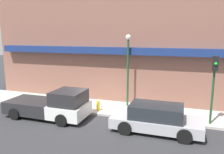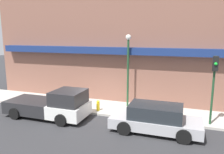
{
  "view_description": "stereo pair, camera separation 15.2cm",
  "coord_description": "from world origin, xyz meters",
  "px_view_note": "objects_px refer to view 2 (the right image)",
  "views": [
    {
      "loc": [
        5.29,
        -12.34,
        5.07
      ],
      "look_at": [
        0.81,
        1.16,
        2.34
      ],
      "focal_mm": 35.0,
      "sensor_mm": 36.0,
      "label": 1
    },
    {
      "loc": [
        5.44,
        -12.29,
        5.07
      ],
      "look_at": [
        0.81,
        1.16,
        2.34
      ],
      "focal_mm": 35.0,
      "sensor_mm": 36.0,
      "label": 2
    }
  ],
  "objects_px": {
    "pickup_truck": "(52,105)",
    "street_lamp": "(128,62)",
    "fire_hydrant": "(98,105)",
    "traffic_light": "(214,78)",
    "parked_car": "(155,119)"
  },
  "relations": [
    {
      "from": "traffic_light",
      "to": "pickup_truck",
      "type": "bearing_deg",
      "value": -170.15
    },
    {
      "from": "traffic_light",
      "to": "parked_car",
      "type": "bearing_deg",
      "value": -150.56
    },
    {
      "from": "pickup_truck",
      "to": "fire_hydrant",
      "type": "height_order",
      "value": "pickup_truck"
    },
    {
      "from": "pickup_truck",
      "to": "street_lamp",
      "type": "relative_size",
      "value": 1.05
    },
    {
      "from": "pickup_truck",
      "to": "street_lamp",
      "type": "xyz_separation_m",
      "value": [
        3.98,
        3.27,
        2.5
      ]
    },
    {
      "from": "street_lamp",
      "to": "traffic_light",
      "type": "height_order",
      "value": "street_lamp"
    },
    {
      "from": "street_lamp",
      "to": "traffic_light",
      "type": "relative_size",
      "value": 1.29
    },
    {
      "from": "parked_car",
      "to": "traffic_light",
      "type": "relative_size",
      "value": 1.23
    },
    {
      "from": "street_lamp",
      "to": "pickup_truck",
      "type": "bearing_deg",
      "value": -140.53
    },
    {
      "from": "fire_hydrant",
      "to": "traffic_light",
      "type": "xyz_separation_m",
      "value": [
        6.85,
        -0.14,
        2.29
      ]
    },
    {
      "from": "parked_car",
      "to": "traffic_light",
      "type": "height_order",
      "value": "traffic_light"
    },
    {
      "from": "street_lamp",
      "to": "parked_car",
      "type": "bearing_deg",
      "value": -53.77
    },
    {
      "from": "parked_car",
      "to": "fire_hydrant",
      "type": "distance_m",
      "value": 4.38
    },
    {
      "from": "fire_hydrant",
      "to": "street_lamp",
      "type": "height_order",
      "value": "street_lamp"
    },
    {
      "from": "pickup_truck",
      "to": "fire_hydrant",
      "type": "xyz_separation_m",
      "value": [
        2.36,
        1.74,
        -0.31
      ]
    }
  ]
}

